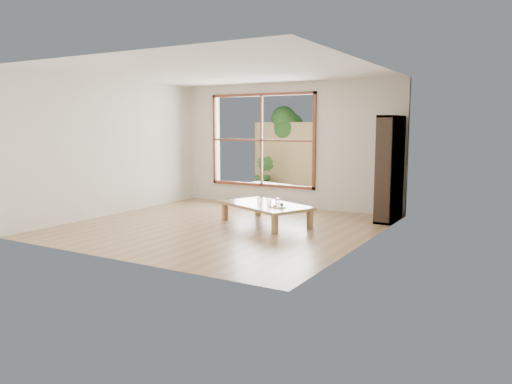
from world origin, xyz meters
TOP-DOWN VIEW (x-y plane):
  - ground at (0.00, 0.00)m, footprint 5.00×5.00m
  - low_table at (0.55, 0.52)m, footprint 1.86×1.49m
  - floor_cushion at (0.07, 1.98)m, footprint 0.63×0.63m
  - bookshelf at (2.33, 1.90)m, footprint 0.30×0.85m
  - glass_tall at (0.48, 0.44)m, footprint 0.07×0.07m
  - glass_mid at (0.64, 0.47)m, footprint 0.08×0.08m
  - glass_short at (0.70, 0.67)m, footprint 0.07×0.07m
  - glass_small at (0.36, 0.63)m, footprint 0.07×0.07m
  - food_tray at (0.91, 0.30)m, footprint 0.30×0.26m
  - deck at (-0.60, 3.56)m, footprint 2.80×2.00m
  - garden_bench at (-0.74, 3.11)m, footprint 1.17×0.63m
  - bamboo_fence at (-0.60, 4.56)m, footprint 2.80×0.06m
  - shrub_right at (0.41, 4.24)m, footprint 0.88×0.81m
  - shrub_left at (-1.46, 4.08)m, footprint 0.55×0.45m
  - garden_tree at (-1.28, 4.86)m, footprint 1.04×0.85m

SIDE VIEW (x-z plane):
  - ground at x=0.00m, z-range 0.00..0.00m
  - deck at x=-0.60m, z-range -0.03..0.03m
  - floor_cushion at x=0.07m, z-range 0.00..0.08m
  - low_table at x=0.55m, z-range 0.14..0.49m
  - garden_bench at x=-0.74m, z-range 0.14..0.50m
  - food_tray at x=0.91m, z-range 0.34..0.41m
  - glass_small at x=0.36m, z-range 0.36..0.45m
  - glass_short at x=0.70m, z-range 0.36..0.45m
  - glass_mid at x=0.64m, z-range 0.36..0.47m
  - glass_tall at x=0.48m, z-range 0.36..0.49m
  - shrub_right at x=0.41m, z-range 0.03..0.86m
  - shrub_left at x=-1.46m, z-range 0.03..0.96m
  - bamboo_fence at x=-0.60m, z-range 0.00..1.80m
  - bookshelf at x=2.33m, z-range 0.00..1.89m
  - garden_tree at x=-1.28m, z-range 0.52..2.74m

